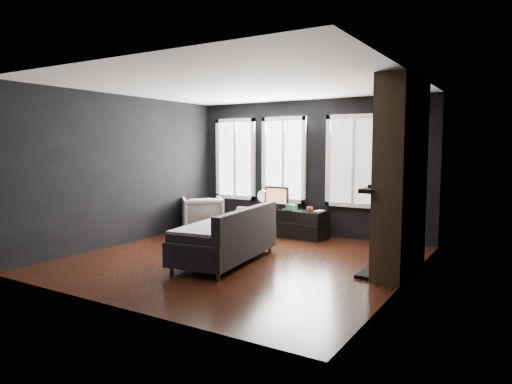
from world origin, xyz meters
The scene contains 18 objects.
floor centered at (0.00, 0.00, 0.00)m, with size 5.00×5.00×0.00m, color black.
ceiling centered at (0.00, 0.00, 2.70)m, with size 5.00×5.00×0.00m, color white.
wall_back centered at (0.00, 2.50, 1.35)m, with size 5.00×0.02×2.70m, color black.
wall_left centered at (-2.50, 0.00, 1.35)m, with size 0.02×5.00×2.70m, color black.
wall_right centered at (2.50, 0.00, 1.35)m, with size 0.02×5.00×2.70m, color black.
windows centered at (-0.45, 2.46, 2.38)m, with size 4.00×0.16×1.76m, color white, non-canonical shape.
fireplace centered at (2.30, 0.60, 1.35)m, with size 0.70×1.62×2.70m, color #93724C, non-canonical shape.
sofa centered at (-0.13, -0.23, 0.43)m, with size 1.00×2.00×0.86m, color #232426, non-canonical shape.
stripe_pillow centered at (0.02, 0.34, 0.62)m, with size 0.08×0.34×0.34m, color gray.
armchair centered at (-1.95, 1.52, 0.41)m, with size 0.79×0.74×0.82m, color white.
media_console centered at (-0.24, 2.10, 0.27)m, with size 1.57×0.49×0.54m, color black, non-canonical shape.
monitor centered at (-0.52, 2.11, 0.79)m, with size 0.55×0.12×0.49m, color black, non-canonical shape.
desk_fan centered at (-0.88, 2.16, 0.72)m, with size 0.25×0.25×0.35m, color #A2A2A2, non-canonical shape.
mug centered at (0.25, 2.02, 0.60)m, with size 0.12×0.09×0.12m, color red.
book centered at (0.34, 2.13, 0.64)m, with size 0.15×0.02×0.20m, color #B8A591.
storage_box centered at (-0.14, 2.02, 0.60)m, with size 0.20×0.13×0.11m, color #2E7F47.
mantel_vase centered at (2.05, 1.05, 1.33)m, with size 0.20×0.21×0.20m, color gold.
mantel_clock centered at (2.05, 0.05, 1.25)m, with size 0.12×0.12×0.04m, color black.
Camera 1 is at (3.87, -5.88, 1.77)m, focal length 32.00 mm.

